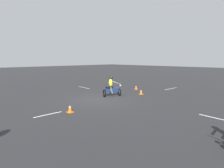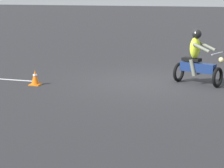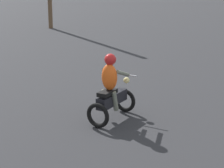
# 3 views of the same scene
# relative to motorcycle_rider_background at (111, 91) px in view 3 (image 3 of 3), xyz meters

# --- Properties ---
(motorcycle_rider_background) EXTENTS (1.56, 0.98, 1.66)m
(motorcycle_rider_background) POSITION_rel_motorcycle_rider_background_xyz_m (0.00, 0.00, 0.00)
(motorcycle_rider_background) COLOR black
(motorcycle_rider_background) RESTS_ON ground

